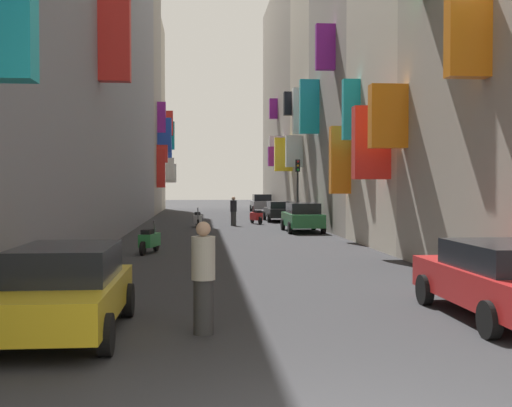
% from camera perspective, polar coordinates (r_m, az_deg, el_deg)
% --- Properties ---
extents(ground_plane, '(140.00, 140.00, 0.00)m').
position_cam_1_polar(ground_plane, '(35.76, -2.68, -2.18)').
color(ground_plane, '#2D2D30').
extents(building_left_mid_a, '(7.15, 9.57, 20.27)m').
position_cam_1_polar(building_left_mid_a, '(55.60, -11.86, 9.59)').
color(building_left_mid_a, gray).
rests_on(building_left_mid_a, ground).
extents(building_left_mid_b, '(7.26, 6.20, 17.82)m').
position_cam_1_polar(building_left_mid_b, '(63.23, -10.97, 7.50)').
color(building_left_mid_b, '#BCB29E').
rests_on(building_left_mid_b, ground).
extents(building_right_mid_b, '(7.05, 9.81, 15.80)m').
position_cam_1_polar(building_right_mid_b, '(34.54, 11.11, 10.80)').
color(building_right_mid_b, gray).
rests_on(building_right_mid_b, ground).
extents(building_right_mid_c, '(7.30, 7.94, 21.09)m').
position_cam_1_polar(building_right_mid_c, '(43.46, 7.81, 12.41)').
color(building_right_mid_c, '#BCB29E').
rests_on(building_right_mid_c, ground).
extents(building_right_far, '(7.32, 20.04, 19.56)m').
position_cam_1_polar(building_right_far, '(56.90, 4.67, 9.09)').
color(building_right_far, gray).
rests_on(building_right_far, ground).
extents(parked_car_grey, '(1.90, 3.96, 1.58)m').
position_cam_1_polar(parked_car_grey, '(57.19, 0.50, 0.06)').
color(parked_car_grey, slate).
rests_on(parked_car_grey, ground).
extents(parked_car_red, '(1.83, 4.31, 1.37)m').
position_cam_1_polar(parked_car_red, '(12.10, 20.92, -6.25)').
color(parked_car_red, '#B21E1E').
rests_on(parked_car_red, ground).
extents(parked_car_green, '(1.83, 4.15, 1.48)m').
position_cam_1_polar(parked_car_green, '(32.65, 4.17, -1.18)').
color(parked_car_green, '#236638').
rests_on(parked_car_green, ground).
extents(parked_car_yellow, '(1.87, 4.08, 1.40)m').
position_cam_1_polar(parked_car_yellow, '(10.67, -16.66, -7.23)').
color(parked_car_yellow, gold).
rests_on(parked_car_yellow, ground).
extents(parked_car_black, '(1.87, 4.37, 1.32)m').
position_cam_1_polar(parked_car_black, '(42.29, 2.11, -0.63)').
color(parked_car_black, black).
rests_on(parked_car_black, ground).
extents(scooter_green, '(0.70, 1.96, 1.13)m').
position_cam_1_polar(scooter_green, '(22.60, -9.47, -3.24)').
color(scooter_green, '#287F3D').
rests_on(scooter_green, ground).
extents(scooter_red, '(0.72, 1.85, 1.13)m').
position_cam_1_polar(scooter_red, '(39.34, 0.02, -1.16)').
color(scooter_red, red).
rests_on(scooter_red, ground).
extents(scooter_silver, '(0.48, 1.92, 1.13)m').
position_cam_1_polar(scooter_silver, '(36.34, -5.23, -1.40)').
color(scooter_silver, '#ADADB2').
rests_on(scooter_silver, ground).
extents(pedestrian_crossing, '(0.52, 0.52, 1.72)m').
position_cam_1_polar(pedestrian_crossing, '(37.54, -2.02, -0.69)').
color(pedestrian_crossing, '#353535').
rests_on(pedestrian_crossing, ground).
extents(pedestrian_near_left, '(0.47, 0.47, 1.79)m').
position_cam_1_polar(pedestrian_near_left, '(10.24, -4.71, -6.61)').
color(pedestrian_near_left, '#323232').
rests_on(pedestrian_near_left, ground).
extents(traffic_light_near_corner, '(0.26, 0.34, 3.97)m').
position_cam_1_polar(traffic_light_near_corner, '(39.53, 3.73, 2.12)').
color(traffic_light_near_corner, '#2D2D2D').
rests_on(traffic_light_near_corner, ground).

